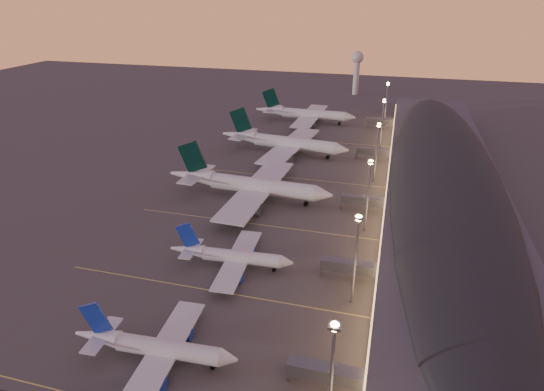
{
  "coord_description": "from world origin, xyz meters",
  "views": [
    {
      "loc": [
        41.61,
        -99.16,
        75.33
      ],
      "look_at": [
        2.0,
        45.0,
        7.0
      ],
      "focal_mm": 30.0,
      "sensor_mm": 36.0,
      "label": 1
    }
  ],
  "objects_px": {
    "airliner_narrow_south": "(155,347)",
    "radar_tower": "(357,66)",
    "airliner_wide_near": "(248,185)",
    "baggage_tug_b": "(299,369)",
    "airliner_wide_far": "(305,114)",
    "airliner_wide_mid": "(283,142)",
    "airliner_narrow_north": "(231,256)"
  },
  "relations": [
    {
      "from": "airliner_narrow_south",
      "to": "airliner_narrow_north",
      "type": "relative_size",
      "value": 1.02
    },
    {
      "from": "airliner_wide_near",
      "to": "airliner_narrow_south",
      "type": "bearing_deg",
      "value": -82.91
    },
    {
      "from": "airliner_wide_far",
      "to": "radar_tower",
      "type": "bearing_deg",
      "value": 78.14
    },
    {
      "from": "airliner_wide_far",
      "to": "radar_tower",
      "type": "distance_m",
      "value": 93.62
    },
    {
      "from": "airliner_wide_near",
      "to": "airliner_wide_mid",
      "type": "distance_m",
      "value": 55.87
    },
    {
      "from": "airliner_wide_mid",
      "to": "radar_tower",
      "type": "relative_size",
      "value": 2.05
    },
    {
      "from": "airliner_narrow_north",
      "to": "radar_tower",
      "type": "xyz_separation_m",
      "value": [
        10.3,
        252.32,
        18.41
      ]
    },
    {
      "from": "baggage_tug_b",
      "to": "airliner_wide_near",
      "type": "bearing_deg",
      "value": 122.34
    },
    {
      "from": "airliner_narrow_north",
      "to": "radar_tower",
      "type": "height_order",
      "value": "radar_tower"
    },
    {
      "from": "airliner_narrow_north",
      "to": "baggage_tug_b",
      "type": "xyz_separation_m",
      "value": [
        28.03,
        -34.6,
        -2.89
      ]
    },
    {
      "from": "airliner_wide_far",
      "to": "radar_tower",
      "type": "relative_size",
      "value": 1.92
    },
    {
      "from": "airliner_wide_mid",
      "to": "baggage_tug_b",
      "type": "height_order",
      "value": "airliner_wide_mid"
    },
    {
      "from": "radar_tower",
      "to": "baggage_tug_b",
      "type": "height_order",
      "value": "radar_tower"
    },
    {
      "from": "airliner_narrow_south",
      "to": "airliner_wide_mid",
      "type": "distance_m",
      "value": 143.07
    },
    {
      "from": "airliner_wide_near",
      "to": "baggage_tug_b",
      "type": "height_order",
      "value": "airliner_wide_near"
    },
    {
      "from": "airliner_narrow_south",
      "to": "radar_tower",
      "type": "height_order",
      "value": "radar_tower"
    },
    {
      "from": "airliner_narrow_south",
      "to": "baggage_tug_b",
      "type": "relative_size",
      "value": 8.64
    },
    {
      "from": "airliner_wide_near",
      "to": "airliner_wide_far",
      "type": "height_order",
      "value": "airliner_wide_near"
    },
    {
      "from": "airliner_narrow_north",
      "to": "radar_tower",
      "type": "relative_size",
      "value": 1.16
    },
    {
      "from": "airliner_wide_near",
      "to": "baggage_tug_b",
      "type": "relative_size",
      "value": 15.2
    },
    {
      "from": "airliner_wide_near",
      "to": "radar_tower",
      "type": "xyz_separation_m",
      "value": [
        20.38,
        204.89,
        16.33
      ]
    },
    {
      "from": "airliner_narrow_north",
      "to": "baggage_tug_b",
      "type": "bearing_deg",
      "value": -54.66
    },
    {
      "from": "airliner_wide_mid",
      "to": "airliner_wide_far",
      "type": "relative_size",
      "value": 1.07
    },
    {
      "from": "airliner_narrow_south",
      "to": "radar_tower",
      "type": "bearing_deg",
      "value": 83.88
    },
    {
      "from": "radar_tower",
      "to": "baggage_tug_b",
      "type": "bearing_deg",
      "value": -86.46
    },
    {
      "from": "airliner_wide_far",
      "to": "airliner_wide_near",
      "type": "bearing_deg",
      "value": -87.68
    },
    {
      "from": "airliner_narrow_south",
      "to": "airliner_wide_far",
      "type": "height_order",
      "value": "airliner_wide_far"
    },
    {
      "from": "airliner_narrow_south",
      "to": "airliner_narrow_north",
      "type": "bearing_deg",
      "value": 81.77
    },
    {
      "from": "airliner_wide_far",
      "to": "baggage_tug_b",
      "type": "relative_size",
      "value": 14.1
    },
    {
      "from": "airliner_wide_near",
      "to": "radar_tower",
      "type": "bearing_deg",
      "value": 86.96
    },
    {
      "from": "airliner_narrow_north",
      "to": "baggage_tug_b",
      "type": "height_order",
      "value": "airliner_narrow_north"
    },
    {
      "from": "baggage_tug_b",
      "to": "airliner_wide_far",
      "type": "bearing_deg",
      "value": 108.7
    }
  ]
}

